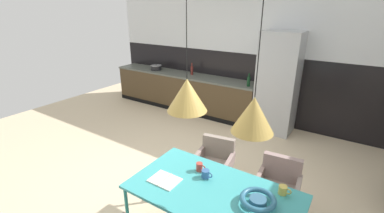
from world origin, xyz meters
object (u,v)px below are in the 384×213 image
(open_book, at_px, (165,180))
(mug_tall_blue, at_px, (206,174))
(pendant_lamp_over_table_far, at_px, (253,115))
(refrigerator_column, at_px, (278,83))
(cooking_pot, at_px, (156,68))
(armchair_far_side, at_px, (279,181))
(mug_glass_clear, at_px, (200,167))
(pendant_lamp_over_table_near, at_px, (187,95))
(dining_table, at_px, (213,194))
(fruit_bowl, at_px, (258,200))
(bottle_vinegar_dark, at_px, (192,70))
(armchair_near_window, at_px, (215,158))
(mug_white_ceramic, at_px, (283,190))
(bottle_wine_green, at_px, (249,81))

(open_book, height_order, mug_tall_blue, mug_tall_blue)
(open_book, distance_m, pendant_lamp_over_table_far, 1.22)
(refrigerator_column, bearing_deg, cooking_pot, -179.31)
(armchair_far_side, xyz_separation_m, mug_glass_clear, (-0.71, -0.65, 0.30))
(open_book, xyz_separation_m, pendant_lamp_over_table_near, (0.16, 0.18, 0.91))
(dining_table, xyz_separation_m, armchair_far_side, (0.42, 0.86, -0.21))
(pendant_lamp_over_table_far, bearing_deg, open_book, -170.38)
(fruit_bowl, xyz_separation_m, bottle_vinegar_dark, (-2.89, 3.30, 0.20))
(armchair_near_window, bearing_deg, cooking_pot, -46.97)
(mug_white_ceramic, distance_m, mug_glass_clear, 0.88)
(refrigerator_column, relative_size, bottle_wine_green, 7.41)
(dining_table, bearing_deg, mug_white_ceramic, 29.12)
(mug_white_ceramic, distance_m, pendant_lamp_over_table_far, 0.94)
(armchair_far_side, height_order, cooking_pot, cooking_pot)
(mug_white_ceramic, bearing_deg, mug_glass_clear, -172.28)
(fruit_bowl, height_order, open_book, fruit_bowl)
(armchair_far_side, height_order, mug_white_ceramic, mug_white_ceramic)
(refrigerator_column, distance_m, mug_tall_blue, 3.15)
(mug_glass_clear, relative_size, pendant_lamp_over_table_near, 0.08)
(mug_tall_blue, relative_size, bottle_wine_green, 0.46)
(armchair_far_side, relative_size, mug_tall_blue, 6.15)
(open_book, xyz_separation_m, mug_tall_blue, (0.33, 0.28, 0.04))
(dining_table, relative_size, fruit_bowl, 5.03)
(refrigerator_column, xyz_separation_m, bottle_vinegar_dark, (-2.09, 0.06, -0.01))
(armchair_far_side, relative_size, fruit_bowl, 2.32)
(armchair_far_side, bearing_deg, dining_table, 58.28)
(mug_white_ceramic, height_order, mug_glass_clear, mug_glass_clear)
(mug_tall_blue, relative_size, bottle_vinegar_dark, 0.44)
(mug_tall_blue, bearing_deg, armchair_far_side, 50.59)
(bottle_wine_green, relative_size, bottle_vinegar_dark, 0.96)
(cooking_pot, bearing_deg, bottle_vinegar_dark, 5.59)
(cooking_pot, bearing_deg, refrigerator_column, 0.69)
(fruit_bowl, height_order, cooking_pot, cooking_pot)
(armchair_near_window, distance_m, pendant_lamp_over_table_far, 1.66)
(refrigerator_column, xyz_separation_m, pendant_lamp_over_table_near, (0.03, -3.24, 0.66))
(armchair_near_window, xyz_separation_m, pendant_lamp_over_table_near, (0.12, -0.86, 1.18))
(mug_white_ceramic, height_order, pendant_lamp_over_table_far, pendant_lamp_over_table_far)
(fruit_bowl, distance_m, pendant_lamp_over_table_near, 1.16)
(mug_tall_blue, distance_m, mug_glass_clear, 0.14)
(fruit_bowl, bearing_deg, pendant_lamp_over_table_far, -156.71)
(cooking_pot, bearing_deg, open_book, -48.40)
(armchair_far_side, bearing_deg, cooking_pot, -36.80)
(mug_tall_blue, distance_m, bottle_vinegar_dark, 3.94)
(mug_white_ceramic, relative_size, bottle_vinegar_dark, 0.43)
(armchair_near_window, xyz_separation_m, bottle_wine_green, (-0.46, 2.25, 0.51))
(mug_tall_blue, xyz_separation_m, bottle_wine_green, (-0.75, 3.01, 0.21))
(bottle_vinegar_dark, bearing_deg, armchair_far_side, -40.77)
(refrigerator_column, distance_m, dining_table, 3.31)
(mug_glass_clear, distance_m, cooking_pot, 4.42)
(bottle_vinegar_dark, height_order, pendant_lamp_over_table_far, pendant_lamp_over_table_far)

